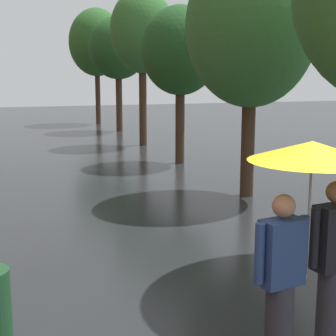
{
  "coord_description": "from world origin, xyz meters",
  "views": [
    {
      "loc": [
        -1.99,
        -3.12,
        2.7
      ],
      "look_at": [
        0.26,
        3.7,
        1.35
      ],
      "focal_mm": 53.99,
      "sensor_mm": 36.0,
      "label": 1
    }
  ],
  "objects_px": {
    "street_tree_1": "(251,27)",
    "couple_under_umbrella": "(310,215)",
    "street_tree_3": "(142,32)",
    "street_tree_5": "(97,43)",
    "street_tree_2": "(180,51)",
    "street_tree_4": "(118,48)"
  },
  "relations": [
    {
      "from": "street_tree_4",
      "to": "street_tree_1",
      "type": "bearing_deg",
      "value": -90.67
    },
    {
      "from": "couple_under_umbrella",
      "to": "street_tree_5",
      "type": "bearing_deg",
      "value": 84.26
    },
    {
      "from": "couple_under_umbrella",
      "to": "street_tree_3",
      "type": "bearing_deg",
      "value": 80.49
    },
    {
      "from": "street_tree_2",
      "to": "street_tree_4",
      "type": "distance_m",
      "value": 9.11
    },
    {
      "from": "street_tree_5",
      "to": "couple_under_umbrella",
      "type": "bearing_deg",
      "value": -95.74
    },
    {
      "from": "street_tree_1",
      "to": "couple_under_umbrella",
      "type": "height_order",
      "value": "street_tree_1"
    },
    {
      "from": "street_tree_1",
      "to": "couple_under_umbrella",
      "type": "bearing_deg",
      "value": -112.23
    },
    {
      "from": "street_tree_2",
      "to": "street_tree_5",
      "type": "bearing_deg",
      "value": 90.5
    },
    {
      "from": "street_tree_1",
      "to": "street_tree_4",
      "type": "bearing_deg",
      "value": 89.33
    },
    {
      "from": "street_tree_1",
      "to": "street_tree_2",
      "type": "distance_m",
      "value": 4.4
    },
    {
      "from": "street_tree_2",
      "to": "couple_under_umbrella",
      "type": "xyz_separation_m",
      "value": [
        -2.46,
        -10.49,
        -1.91
      ]
    },
    {
      "from": "street_tree_5",
      "to": "street_tree_4",
      "type": "bearing_deg",
      "value": -85.51
    },
    {
      "from": "street_tree_3",
      "to": "street_tree_5",
      "type": "distance_m",
      "value": 8.75
    },
    {
      "from": "street_tree_3",
      "to": "couple_under_umbrella",
      "type": "distance_m",
      "value": 15.11
    },
    {
      "from": "street_tree_3",
      "to": "street_tree_5",
      "type": "relative_size",
      "value": 0.95
    },
    {
      "from": "street_tree_3",
      "to": "street_tree_5",
      "type": "height_order",
      "value": "street_tree_5"
    },
    {
      "from": "street_tree_1",
      "to": "street_tree_3",
      "type": "bearing_deg",
      "value": 90.28
    },
    {
      "from": "street_tree_3",
      "to": "street_tree_4",
      "type": "xyz_separation_m",
      "value": [
        0.2,
        4.93,
        -0.36
      ]
    },
    {
      "from": "street_tree_2",
      "to": "street_tree_5",
      "type": "distance_m",
      "value": 12.95
    },
    {
      "from": "street_tree_5",
      "to": "street_tree_1",
      "type": "bearing_deg",
      "value": -89.53
    },
    {
      "from": "street_tree_1",
      "to": "street_tree_5",
      "type": "xyz_separation_m",
      "value": [
        -0.14,
        17.3,
        0.64
      ]
    },
    {
      "from": "street_tree_1",
      "to": "street_tree_2",
      "type": "bearing_deg",
      "value": 90.41
    }
  ]
}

